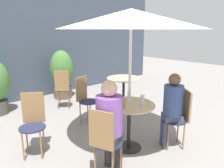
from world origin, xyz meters
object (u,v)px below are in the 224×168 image
object	(u,v)px
seated_person_0	(110,119)
beer_glass_2	(142,101)
beer_glass_1	(123,103)
beer_glass_0	(129,96)
bistro_chair_4	(63,86)
seated_person_1	(172,104)
bistro_chair_0	(104,138)
potted_plant_1	(62,73)
bistro_chair_1	(180,114)
bistro_chair_3	(33,118)
cafe_table_near	(129,114)
bistro_chair_2	(85,96)
cafe_table_far	(124,84)
umbrella	(131,19)

from	to	relation	value
seated_person_0	beer_glass_2	xyz separation A→B (m)	(0.72, 0.06, 0.08)
beer_glass_1	beer_glass_0	bearing A→B (deg)	29.90
bistro_chair_4	seated_person_1	xyz separation A→B (m)	(0.38, -2.75, 0.17)
beer_glass_0	bistro_chair_4	bearing A→B (deg)	89.79
bistro_chair_0	potted_plant_1	bearing A→B (deg)	-43.49
bistro_chair_1	bistro_chair_3	xyz separation A→B (m)	(-1.83, 1.43, 0.00)
bistro_chair_0	seated_person_0	size ratio (longest dim) A/B	0.74
seated_person_1	cafe_table_near	bearing A→B (deg)	-90.00
cafe_table_near	bistro_chair_2	distance (m)	1.32
bistro_chair_0	seated_person_0	distance (m)	0.24
bistro_chair_2	seated_person_0	size ratio (longest dim) A/B	0.74
beer_glass_2	bistro_chair_3	bearing A→B (deg)	138.76
cafe_table_far	beer_glass_0	size ratio (longest dim) A/B	5.76
seated_person_0	seated_person_1	size ratio (longest dim) A/B	1.04
beer_glass_1	umbrella	size ratio (longest dim) A/B	0.08
bistro_chair_4	potted_plant_1	world-z (taller)	potted_plant_1
cafe_table_far	bistro_chair_3	bearing A→B (deg)	-169.05
beer_glass_1	cafe_table_far	bearing A→B (deg)	44.13
cafe_table_near	cafe_table_far	world-z (taller)	same
cafe_table_near	bistro_chair_2	bearing A→B (deg)	86.17
bistro_chair_1	seated_person_0	xyz separation A→B (m)	(-1.29, 0.27, 0.19)
umbrella	potted_plant_1	bearing A→B (deg)	79.00
bistro_chair_0	umbrella	distance (m)	1.68
seated_person_0	cafe_table_far	bearing A→B (deg)	-71.13
beer_glass_0	potted_plant_1	size ratio (longest dim) A/B	0.11
beer_glass_1	potted_plant_1	size ratio (longest dim) A/B	0.13
umbrella	bistro_chair_4	bearing A→B (deg)	86.08
bistro_chair_4	bistro_chair_2	bearing A→B (deg)	124.21
bistro_chair_0	bistro_chair_3	xyz separation A→B (m)	(-0.40, 1.21, 0.00)
cafe_table_near	bistro_chair_3	distance (m)	1.49
beer_glass_2	potted_plant_1	xyz separation A→B (m)	(0.53, 3.31, -0.12)
cafe_table_near	beer_glass_2	xyz separation A→B (m)	(0.08, -0.19, 0.26)
seated_person_1	umbrella	bearing A→B (deg)	-90.00
bistro_chair_3	cafe_table_near	bearing A→B (deg)	-3.75
umbrella	beer_glass_0	bearing A→B (deg)	43.65
cafe_table_far	bistro_chair_2	size ratio (longest dim) A/B	0.86
bistro_chair_3	umbrella	bearing A→B (deg)	-3.75
beer_glass_2	umbrella	world-z (taller)	umbrella
bistro_chair_3	beer_glass_2	bearing A→B (deg)	-7.29
beer_glass_0	cafe_table_far	bearing A→B (deg)	47.53
bistro_chair_3	umbrella	size ratio (longest dim) A/B	0.44
potted_plant_1	seated_person_1	bearing A→B (deg)	-91.12
bistro_chair_0	seated_person_1	bearing A→B (deg)	-116.77
bistro_chair_3	potted_plant_1	bearing A→B (deg)	85.08
umbrella	bistro_chair_3	bearing A→B (deg)	142.30
bistro_chair_2	beer_glass_0	world-z (taller)	bistro_chair_2
bistro_chair_4	umbrella	xyz separation A→B (m)	(-0.16, -2.32, 1.46)
bistro_chair_3	beer_glass_2	distance (m)	1.69
beer_glass_0	beer_glass_2	bearing A→B (deg)	-101.81
bistro_chair_1	umbrella	size ratio (longest dim) A/B	0.44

